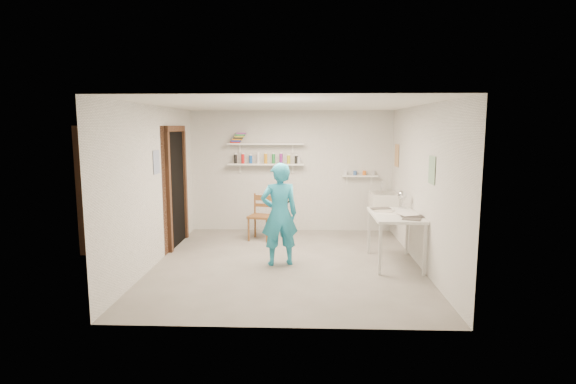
{
  "coord_description": "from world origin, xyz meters",
  "views": [
    {
      "loc": [
        0.26,
        -6.68,
        2.08
      ],
      "look_at": [
        0.0,
        0.4,
        1.05
      ],
      "focal_mm": 28.0,
      "sensor_mm": 36.0,
      "label": 1
    }
  ],
  "objects_px": {
    "work_table": "(395,239)",
    "desk_lamp": "(402,195)",
    "belfast_sink": "(383,201)",
    "wall_clock": "(284,195)",
    "wooden_chair": "(261,216)",
    "man": "(279,214)"
  },
  "relations": [
    {
      "from": "man",
      "to": "wooden_chair",
      "type": "bearing_deg",
      "value": -89.13
    },
    {
      "from": "desk_lamp",
      "to": "wooden_chair",
      "type": "bearing_deg",
      "value": 158.48
    },
    {
      "from": "man",
      "to": "desk_lamp",
      "type": "xyz_separation_m",
      "value": [
        1.95,
        0.56,
        0.22
      ]
    },
    {
      "from": "wooden_chair",
      "to": "belfast_sink",
      "type": "bearing_deg",
      "value": 21.33
    },
    {
      "from": "belfast_sink",
      "to": "man",
      "type": "distance_m",
      "value": 2.56
    },
    {
      "from": "wall_clock",
      "to": "work_table",
      "type": "bearing_deg",
      "value": -19.4
    },
    {
      "from": "wooden_chair",
      "to": "desk_lamp",
      "type": "relative_size",
      "value": 6.05
    },
    {
      "from": "man",
      "to": "wooden_chair",
      "type": "distance_m",
      "value": 1.59
    },
    {
      "from": "wall_clock",
      "to": "work_table",
      "type": "relative_size",
      "value": 0.24
    },
    {
      "from": "belfast_sink",
      "to": "man",
      "type": "relative_size",
      "value": 0.39
    },
    {
      "from": "belfast_sink",
      "to": "wall_clock",
      "type": "relative_size",
      "value": 2.15
    },
    {
      "from": "man",
      "to": "wall_clock",
      "type": "distance_m",
      "value": 0.34
    },
    {
      "from": "belfast_sink",
      "to": "work_table",
      "type": "distance_m",
      "value": 1.7
    },
    {
      "from": "belfast_sink",
      "to": "work_table",
      "type": "height_order",
      "value": "belfast_sink"
    },
    {
      "from": "wall_clock",
      "to": "desk_lamp",
      "type": "xyz_separation_m",
      "value": [
        1.89,
        0.34,
        -0.04
      ]
    },
    {
      "from": "wooden_chair",
      "to": "work_table",
      "type": "distance_m",
      "value": 2.6
    },
    {
      "from": "wall_clock",
      "to": "desk_lamp",
      "type": "bearing_deg",
      "value": -4.91
    },
    {
      "from": "wall_clock",
      "to": "wooden_chair",
      "type": "height_order",
      "value": "wall_clock"
    },
    {
      "from": "work_table",
      "to": "man",
      "type": "bearing_deg",
      "value": -177.11
    },
    {
      "from": "wall_clock",
      "to": "wooden_chair",
      "type": "bearing_deg",
      "value": 95.65
    },
    {
      "from": "work_table",
      "to": "desk_lamp",
      "type": "distance_m",
      "value": 0.79
    },
    {
      "from": "belfast_sink",
      "to": "desk_lamp",
      "type": "bearing_deg",
      "value": -86.07
    }
  ]
}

